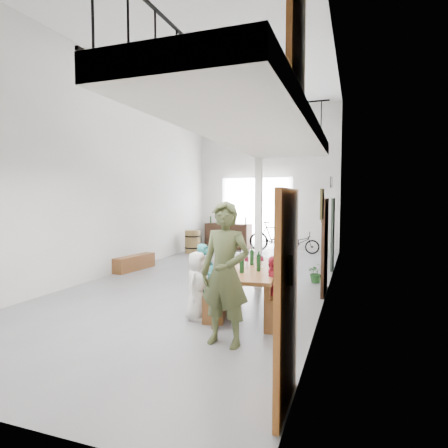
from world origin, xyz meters
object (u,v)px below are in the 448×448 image
at_px(oak_barrel, 193,242).
at_px(serving_counter, 228,236).
at_px(bench_inner, 222,294).
at_px(side_bench, 135,263).
at_px(host_standing, 225,274).
at_px(bicycle_near, 298,243).
at_px(tasting_table, 251,272).

xyz_separation_m(oak_barrel, serving_counter, (0.80, 1.66, 0.08)).
xyz_separation_m(bench_inner, side_bench, (-3.50, 2.53, -0.03)).
height_order(host_standing, bicycle_near, host_standing).
bearing_deg(bicycle_near, host_standing, 174.54).
bearing_deg(serving_counter, tasting_table, -59.52).
relative_size(bench_inner, side_bench, 1.41).
bearing_deg(oak_barrel, bicycle_near, 17.76).
relative_size(side_bench, bicycle_near, 0.96).
distance_m(tasting_table, host_standing, 1.59).
xyz_separation_m(side_bench, oak_barrel, (0.22, 3.45, 0.21)).
bearing_deg(host_standing, side_bench, 142.15).
height_order(serving_counter, bicycle_near, serving_counter).
bearing_deg(host_standing, bench_inner, 118.76).
relative_size(tasting_table, oak_barrel, 2.90).
distance_m(tasting_table, bench_inner, 0.75).
relative_size(side_bench, oak_barrel, 1.74).
relative_size(serving_counter, host_standing, 0.95).
distance_m(tasting_table, serving_counter, 8.32).
xyz_separation_m(bench_inner, host_standing, (0.65, -1.66, 0.75)).
bearing_deg(host_standing, oak_barrel, 124.63).
bearing_deg(host_standing, serving_counter, 116.00).
relative_size(bench_inner, host_standing, 1.04).
bearing_deg(serving_counter, bench_inner, -63.15).
distance_m(side_bench, serving_counter, 5.22).
bearing_deg(bench_inner, host_standing, -80.05).
xyz_separation_m(serving_counter, bicycle_near, (2.84, -0.49, -0.10)).
distance_m(serving_counter, host_standing, 9.82).
height_order(oak_barrel, serving_counter, serving_counter).
bearing_deg(bench_inner, serving_counter, 96.59).
bearing_deg(side_bench, bench_inner, -35.86).
distance_m(bench_inner, serving_counter, 8.03).
distance_m(side_bench, bicycle_near, 6.02).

